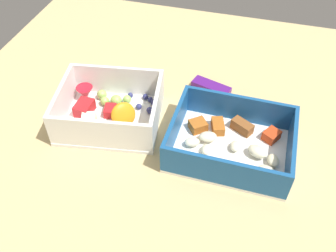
% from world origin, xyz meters
% --- Properties ---
extents(table_surface, '(0.80, 0.80, 0.02)m').
position_xyz_m(table_surface, '(0.00, 0.00, 0.01)').
color(table_surface, tan).
rests_on(table_surface, ground).
extents(pasta_container, '(0.18, 0.14, 0.05)m').
position_xyz_m(pasta_container, '(0.09, -0.01, 0.04)').
color(pasta_container, white).
rests_on(pasta_container, table_surface).
extents(fruit_bowl, '(0.18, 0.16, 0.06)m').
position_xyz_m(fruit_bowl, '(-0.11, 0.00, 0.04)').
color(fruit_bowl, white).
rests_on(fruit_bowl, table_surface).
extents(candy_bar, '(0.07, 0.04, 0.01)m').
position_xyz_m(candy_bar, '(0.04, 0.12, 0.03)').
color(candy_bar, '#51197A').
rests_on(candy_bar, table_surface).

